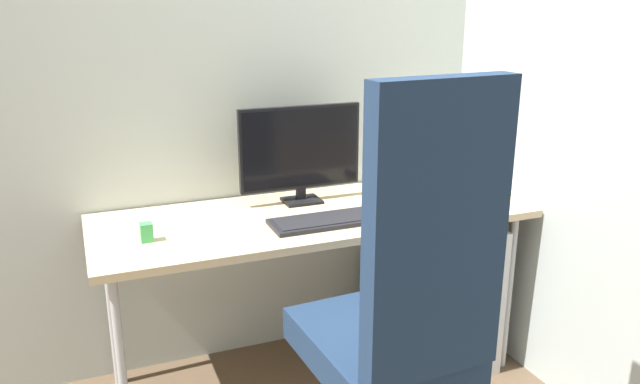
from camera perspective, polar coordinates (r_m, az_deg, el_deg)
ground_plane at (r=2.73m, az=-0.47°, el=-16.17°), size 8.00×8.00×0.00m
wall_back at (r=2.60m, az=-3.33°, el=14.90°), size 3.05×0.04×2.80m
wall_side_right at (r=2.57m, az=20.06°, el=13.91°), size 0.04×1.99×2.80m
desk at (r=2.43m, az=-0.51°, el=-2.78°), size 1.67×0.61×0.71m
office_chair at (r=1.82m, az=7.55°, el=-10.31°), size 0.57×0.59×1.33m
filing_cabinet at (r=2.76m, az=10.06°, el=-8.61°), size 0.39×0.52×0.62m
monitor at (r=2.49m, az=-1.88°, el=3.81°), size 0.50×0.12×0.39m
keyboard at (r=2.30m, az=0.70°, el=-2.61°), size 0.42×0.17×0.02m
mouse at (r=2.44m, az=7.98°, el=-1.43°), size 0.06×0.09×0.04m
pen_holder at (r=2.64m, az=8.62°, el=0.72°), size 0.09×0.09×0.19m
notebook at (r=2.77m, az=12.82°, el=0.49°), size 0.15×0.19×0.03m
desk_clamp_accessory at (r=2.20m, az=-15.49°, el=-3.55°), size 0.04×0.04×0.06m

